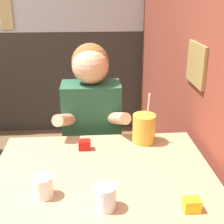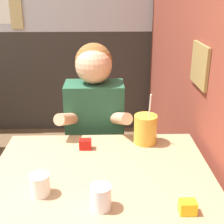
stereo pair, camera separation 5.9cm
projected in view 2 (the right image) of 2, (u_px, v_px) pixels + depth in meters
name	position (u px, v px, depth m)	size (l,w,h in m)	color
brick_wall_right	(188.00, 17.00, 1.97)	(0.08, 4.55, 2.70)	brown
back_wall	(17.00, 6.00, 3.15)	(5.73, 0.09, 2.70)	silver
main_table	(102.00, 189.00, 1.37)	(0.97, 0.79, 0.77)	tan
person_seated	(95.00, 139.00, 1.91)	(0.42, 0.41, 1.24)	#235138
cocktail_pitcher	(145.00, 129.00, 1.60)	(0.12, 0.12, 0.27)	gold
glass_near_pitcher	(101.00, 197.00, 1.12)	(0.08, 0.08, 0.09)	silver
glass_center	(40.00, 185.00, 1.20)	(0.08, 0.08, 0.09)	silver
condiment_ketchup	(85.00, 144.00, 1.55)	(0.06, 0.04, 0.05)	#B7140F
condiment_mustard	(188.00, 207.00, 1.11)	(0.06, 0.04, 0.05)	yellow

